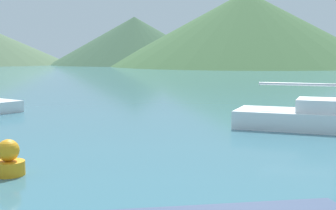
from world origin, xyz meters
TOP-DOWN VIEW (x-y plane):
  - sailboat_inner at (5.35, 17.83)m, footprint 6.16×3.39m
  - buoy_marker at (-2.49, 11.02)m, footprint 0.67×0.67m
  - hill_central at (-17.92, 105.85)m, footprint 37.70×37.70m
  - hill_east at (6.32, 97.67)m, footprint 54.88×54.88m

SIDE VIEW (x-z plane):
  - buoy_marker at x=-2.49m, z-range -0.07..0.70m
  - sailboat_inner at x=5.35m, z-range -3.16..4.00m
  - hill_central at x=-17.92m, z-range 0.00..10.62m
  - hill_east at x=6.32m, z-range 0.00..14.84m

